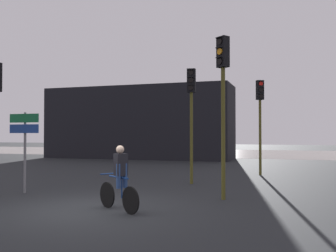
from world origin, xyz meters
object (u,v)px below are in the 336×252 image
at_px(distant_building, 139,123).
at_px(cyclist, 120,178).
at_px(traffic_light_far_right, 260,109).
at_px(traffic_light_near_right, 223,87).
at_px(traffic_light_center, 191,104).
at_px(direction_sign_post, 24,137).

height_order(distant_building, cyclist, distant_building).
bearing_deg(cyclist, traffic_light_far_right, 15.39).
xyz_separation_m(traffic_light_far_right, traffic_light_near_right, (-0.53, -6.92, 0.23)).
bearing_deg(traffic_light_far_right, cyclist, 49.13).
bearing_deg(traffic_light_center, traffic_light_far_right, -127.85).
height_order(traffic_light_far_right, cyclist, traffic_light_far_right).
xyz_separation_m(traffic_light_far_right, direction_sign_post, (-6.81, -7.75, -1.26)).
bearing_deg(direction_sign_post, traffic_light_far_right, -131.39).
xyz_separation_m(distant_building, cyclist, (7.36, -18.82, -1.95)).
xyz_separation_m(traffic_light_far_right, cyclist, (-2.67, -9.35, -2.23)).
distance_m(traffic_light_near_right, cyclist, 4.06).
height_order(traffic_light_far_right, direction_sign_post, traffic_light_far_right).
distance_m(traffic_light_center, traffic_light_near_right, 3.49).
xyz_separation_m(traffic_light_near_right, direction_sign_post, (-6.28, -0.83, -1.49)).
distance_m(traffic_light_far_right, direction_sign_post, 10.40).
height_order(traffic_light_center, cyclist, traffic_light_center).
bearing_deg(traffic_light_center, distant_building, -67.59).
relative_size(distant_building, traffic_light_center, 3.33).
distance_m(distant_building, cyclist, 20.30).
distance_m(distant_building, traffic_light_near_right, 18.95).
bearing_deg(distant_building, cyclist, -68.65).
bearing_deg(direction_sign_post, distant_building, -79.50).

